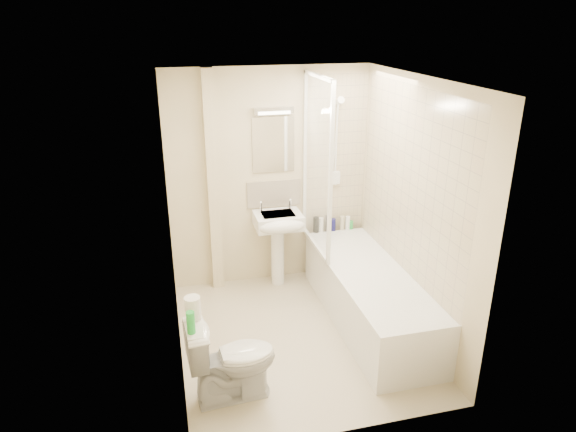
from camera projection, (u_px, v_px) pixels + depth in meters
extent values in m
plane|color=beige|center=(298.00, 336.00, 4.92)|extent=(2.50, 2.50, 0.00)
cube|color=beige|center=(269.00, 179.00, 5.61)|extent=(2.20, 0.02, 2.40)
cube|color=beige|center=(171.00, 232.00, 4.23)|extent=(0.02, 2.50, 2.40)
cube|color=beige|center=(414.00, 209.00, 4.73)|extent=(0.02, 2.50, 2.40)
cube|color=white|center=(300.00, 79.00, 4.04)|extent=(2.20, 2.50, 0.02)
cube|color=beige|center=(335.00, 155.00, 5.69)|extent=(0.70, 0.01, 1.75)
cube|color=beige|center=(410.00, 183.00, 4.73)|extent=(0.01, 2.10, 1.75)
cube|color=beige|center=(213.00, 185.00, 5.42)|extent=(0.12, 0.12, 2.40)
cube|color=beige|center=(274.00, 194.00, 5.68)|extent=(0.60, 0.02, 0.30)
cube|color=white|center=(273.00, 145.00, 5.47)|extent=(0.46, 0.01, 0.60)
cube|color=silver|center=(274.00, 110.00, 5.32)|extent=(0.42, 0.07, 0.07)
cube|color=white|center=(369.00, 296.00, 5.08)|extent=(0.70, 2.10, 0.55)
cube|color=white|center=(370.00, 277.00, 5.00)|extent=(0.56, 1.96, 0.05)
cube|color=white|center=(317.00, 165.00, 5.20)|extent=(0.01, 0.90, 1.80)
cube|color=white|center=(305.00, 155.00, 5.59)|extent=(0.04, 0.04, 1.80)
cube|color=white|center=(331.00, 178.00, 4.80)|extent=(0.04, 0.04, 1.80)
cube|color=white|center=(318.00, 76.00, 4.88)|extent=(0.04, 0.90, 0.04)
cube|color=white|center=(315.00, 244.00, 5.53)|extent=(0.04, 0.90, 0.03)
cylinder|color=white|center=(336.00, 144.00, 5.62)|extent=(0.02, 0.02, 0.90)
cylinder|color=white|center=(335.00, 183.00, 5.79)|extent=(0.05, 0.05, 0.02)
cylinder|color=white|center=(338.00, 103.00, 5.46)|extent=(0.05, 0.05, 0.02)
cylinder|color=white|center=(340.00, 101.00, 5.39)|extent=(0.08, 0.11, 0.11)
cube|color=white|center=(335.00, 178.00, 5.76)|extent=(0.10, 0.05, 0.14)
cylinder|color=white|center=(335.00, 140.00, 5.58)|extent=(0.01, 0.13, 0.84)
cylinder|color=white|center=(278.00, 256.00, 5.78)|extent=(0.15, 0.15, 0.69)
cube|color=white|center=(278.00, 220.00, 5.59)|extent=(0.51, 0.39, 0.16)
ellipsoid|color=white|center=(282.00, 226.00, 5.44)|extent=(0.51, 0.22, 0.16)
cube|color=silver|center=(278.00, 215.00, 5.57)|extent=(0.35, 0.25, 0.04)
cylinder|color=white|center=(261.00, 207.00, 5.61)|extent=(0.03, 0.03, 0.10)
cylinder|color=white|center=(290.00, 205.00, 5.68)|extent=(0.03, 0.03, 0.10)
sphere|color=white|center=(261.00, 203.00, 5.59)|extent=(0.04, 0.04, 0.04)
sphere|color=white|center=(290.00, 200.00, 5.66)|extent=(0.04, 0.04, 0.04)
cylinder|color=black|center=(316.00, 225.00, 5.85)|extent=(0.06, 0.06, 0.18)
cylinder|color=white|center=(321.00, 225.00, 5.87)|extent=(0.06, 0.06, 0.17)
cylinder|color=black|center=(328.00, 223.00, 5.88)|extent=(0.06, 0.06, 0.19)
cylinder|color=#151458|center=(333.00, 225.00, 5.91)|extent=(0.06, 0.06, 0.14)
cylinder|color=beige|center=(342.00, 223.00, 5.93)|extent=(0.05, 0.05, 0.16)
cylinder|color=white|center=(348.00, 223.00, 5.94)|extent=(0.05, 0.05, 0.15)
cylinder|color=green|center=(351.00, 225.00, 5.96)|extent=(0.06, 0.06, 0.09)
imported|color=white|center=(232.00, 359.00, 4.03)|extent=(0.48, 0.74, 0.70)
cylinder|color=white|center=(194.00, 314.00, 3.91)|extent=(0.11, 0.11, 0.09)
cylinder|color=white|center=(192.00, 304.00, 3.86)|extent=(0.12, 0.12, 0.11)
cylinder|color=green|center=(191.00, 323.00, 3.72)|extent=(0.06, 0.06, 0.18)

